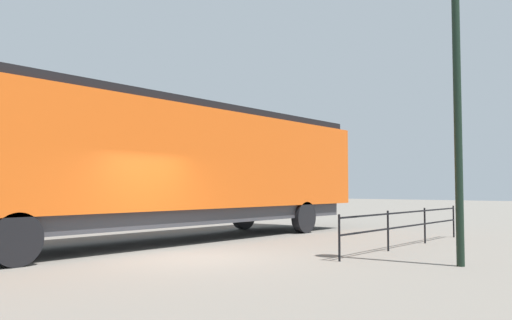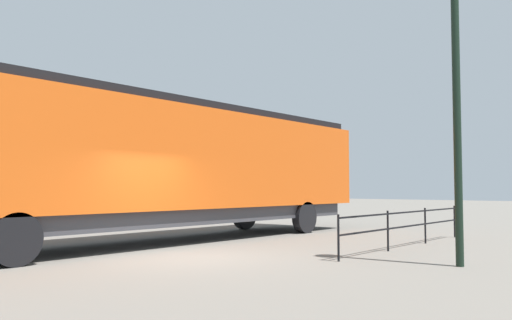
{
  "view_description": "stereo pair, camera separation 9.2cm",
  "coord_description": "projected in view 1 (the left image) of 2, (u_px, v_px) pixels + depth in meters",
  "views": [
    {
      "loc": [
        8.83,
        -8.31,
        1.59
      ],
      "look_at": [
        -0.52,
        3.04,
        2.37
      ],
      "focal_mm": 36.82,
      "sensor_mm": 36.0,
      "label": 1
    },
    {
      "loc": [
        8.91,
        -8.25,
        1.59
      ],
      "look_at": [
        -0.52,
        3.04,
        2.37
      ],
      "focal_mm": 36.82,
      "sensor_mm": 36.0,
      "label": 2
    }
  ],
  "objects": [
    {
      "name": "locomotive",
      "position": [
        181.0,
        165.0,
        15.97
      ],
      "size": [
        3.11,
        16.09,
        4.1
      ],
      "color": "#D15114",
      "rests_on": "ground_plane"
    },
    {
      "name": "ground_plane",
      "position": [
        189.0,
        258.0,
        11.93
      ],
      "size": [
        120.0,
        120.0,
        0.0
      ],
      "primitive_type": "plane",
      "color": "#666059"
    },
    {
      "name": "lamp_post",
      "position": [
        456.0,
        19.0,
        10.89
      ],
      "size": [
        0.6,
        0.6,
        6.86
      ],
      "color": "black",
      "rests_on": "ground_plane"
    },
    {
      "name": "platform_fence",
      "position": [
        408.0,
        222.0,
        14.14
      ],
      "size": [
        0.05,
        7.23,
        1.01
      ],
      "color": "black",
      "rests_on": "ground_plane"
    }
  ]
}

